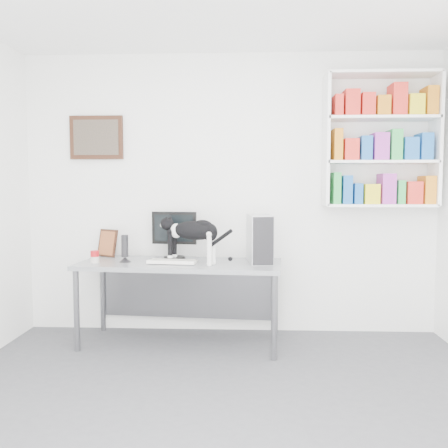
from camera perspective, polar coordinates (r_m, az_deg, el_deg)
The scene contains 11 objects.
room at distance 2.64m, azimuth -0.72°, elevation 2.96°, with size 4.01×4.01×2.70m.
bookshelf at distance 4.67m, azimuth 18.33°, elevation 9.54°, with size 1.03×0.28×1.24m, color white.
wall_art at distance 4.85m, azimuth -15.09°, elevation 10.01°, with size 0.52×0.04×0.42m, color #3E2214.
desk at distance 4.35m, azimuth -5.27°, elevation -9.46°, with size 1.80×0.70×0.75m, color slate.
monitor at distance 4.47m, azimuth -5.99°, elevation -1.29°, with size 0.42×0.20×0.45m, color black.
keyboard at distance 4.20m, azimuth -6.23°, elevation -4.53°, with size 0.43×0.16×0.03m, color white.
pc_tower at distance 4.25m, azimuth 4.29°, elevation -1.75°, with size 0.19×0.42×0.42m, color silver.
speaker at distance 4.34m, azimuth -11.85°, elevation -2.83°, with size 0.11×0.11×0.25m, color black.
leaning_print at distance 4.71m, azimuth -13.83°, elevation -2.18°, with size 0.22×0.09×0.27m, color #3E2214.
soup_can at distance 4.36m, azimuth -15.28°, elevation -3.83°, with size 0.07×0.07×0.11m, color #B30F15.
cat at distance 4.16m, azimuth -3.75°, elevation -2.08°, with size 0.64×0.17×0.39m, color black, non-canonical shape.
Camera 1 is at (0.15, -2.63, 1.42)m, focal length 38.00 mm.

